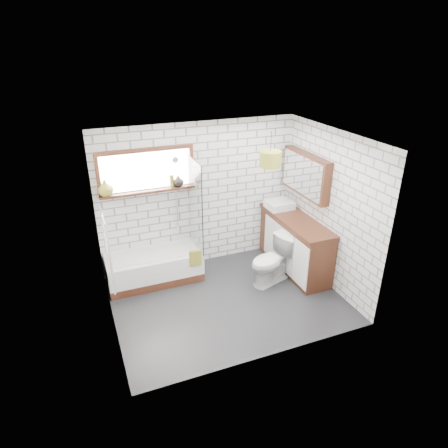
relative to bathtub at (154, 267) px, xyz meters
name	(u,v)px	position (x,y,z in m)	size (l,w,h in m)	color
floor	(227,300)	(0.91, -0.96, -0.25)	(3.40, 2.60, 0.01)	black
ceiling	(228,139)	(0.91, -0.96, 2.26)	(3.40, 2.60, 0.01)	white
wall_back	(199,196)	(0.91, 0.34, 1.00)	(3.40, 0.01, 2.50)	white
wall_front	(271,273)	(0.91, -2.27, 1.00)	(3.40, 0.01, 2.50)	white
wall_left	(104,248)	(-0.79, -0.96, 1.00)	(0.01, 2.60, 2.50)	white
wall_right	(329,210)	(2.62, -0.96, 1.00)	(0.01, 2.60, 2.50)	white
window	(147,171)	(0.06, 0.30, 1.55)	(1.52, 0.16, 0.68)	#381A0F
towel_radiator	(108,251)	(-0.75, -0.96, 0.95)	(0.06, 0.52, 1.00)	white
mirror_cabinet	(306,174)	(2.53, -0.36, 1.40)	(0.16, 1.20, 0.70)	#381A0F
shower_riser	(176,194)	(0.51, 0.30, 1.10)	(0.02, 0.02, 1.30)	silver
bathtub	(154,267)	(0.00, 0.00, 0.00)	(1.52, 0.67, 0.49)	white
shower_screen	(195,205)	(0.74, 0.00, 1.00)	(0.02, 0.72, 1.50)	white
towel_green	(195,258)	(0.61, -0.34, 0.23)	(0.20, 0.05, 0.27)	olive
towel_beige	(195,258)	(0.61, -0.34, 0.23)	(0.19, 0.05, 0.24)	tan
vanity	(295,244)	(2.35, -0.51, 0.23)	(0.54, 1.66, 0.95)	#381A0F
basin	(279,205)	(2.29, -0.01, 0.77)	(0.44, 0.39, 0.13)	white
tap	(288,200)	(2.45, -0.01, 0.84)	(0.03, 0.03, 0.17)	silver
toilet	(272,261)	(1.78, -0.75, 0.15)	(0.77, 0.44, 0.79)	white
vase_olive	(105,189)	(-0.59, 0.27, 1.36)	(0.24, 0.24, 0.25)	olive
vase_dark	(178,182)	(0.55, 0.27, 1.33)	(0.18, 0.18, 0.18)	black
bottle	(172,182)	(0.44, 0.27, 1.34)	(0.06, 0.06, 0.20)	olive
pendant	(270,159)	(1.66, -0.73, 1.85)	(0.31, 0.31, 0.23)	olive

